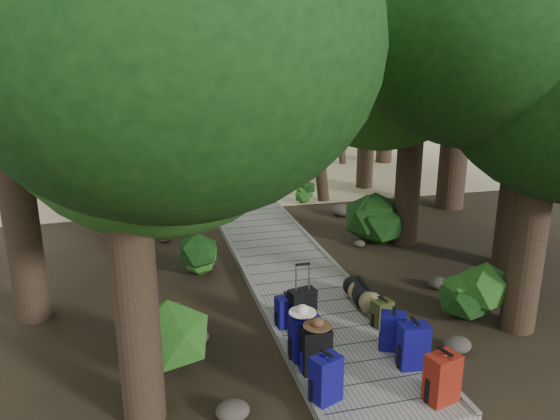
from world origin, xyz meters
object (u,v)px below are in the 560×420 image
object	(u,v)px
backpack_left_d	(287,310)
backpack_right_d	(382,312)
backpack_left_a	(326,376)
backpack_left_b	(316,348)
backpack_right_b	(413,343)
backpack_left_c	(304,335)
kayak	(127,175)
duffel_right_khaki	(364,297)
lone_suitcase_on_sand	(233,174)
sun_lounger	(295,159)
backpack_right_c	(393,329)
duffel_right_black	(361,293)
backpack_right_a	(442,376)
suitcase_on_boardwalk	(302,309)

from	to	relation	value
backpack_left_d	backpack_right_d	size ratio (longest dim) A/B	1.15
backpack_left_a	backpack_left_b	xyz separation A→B (m)	(0.09, 0.66, 0.02)
backpack_left_d	backpack_right_b	bearing A→B (deg)	-55.33
backpack_left_c	backpack_right_b	bearing A→B (deg)	-27.04
backpack_left_b	backpack_left_d	size ratio (longest dim) A/B	1.32
backpack_left_a	kayak	size ratio (longest dim) A/B	0.20
kayak	duffel_right_khaki	bearing A→B (deg)	-75.50
lone_suitcase_on_sand	backpack_right_d	bearing A→B (deg)	-98.61
duffel_right_khaki	sun_lounger	bearing A→B (deg)	74.73
backpack_left_d	kayak	bearing A→B (deg)	96.29
backpack_right_c	backpack_left_c	bearing A→B (deg)	-156.52
backpack_left_d	backpack_right_c	xyz separation A→B (m)	(1.34, -1.10, 0.04)
sun_lounger	duffel_right_black	bearing A→B (deg)	-109.57
backpack_left_c	backpack_right_a	xyz separation A→B (m)	(1.41, -1.40, -0.02)
lone_suitcase_on_sand	suitcase_on_boardwalk	bearing A→B (deg)	-105.59
backpack_left_b	duffel_right_khaki	xyz separation A→B (m)	(1.46, 1.67, -0.18)
backpack_right_b	duffel_right_black	xyz separation A→B (m)	(0.10, 2.07, -0.17)
backpack_left_c	lone_suitcase_on_sand	bearing A→B (deg)	80.38
sun_lounger	suitcase_on_boardwalk	bearing A→B (deg)	-114.71
backpack_left_c	duffel_right_khaki	world-z (taller)	backpack_left_c
backpack_left_b	backpack_right_c	size ratio (longest dim) A/B	1.15
backpack_right_b	suitcase_on_boardwalk	world-z (taller)	backpack_right_b
backpack_right_d	duffel_right_black	size ratio (longest dim) A/B	0.78
duffel_right_khaki	suitcase_on_boardwalk	size ratio (longest dim) A/B	0.84
backpack_left_c	kayak	distance (m)	13.06
backpack_right_b	lone_suitcase_on_sand	xyz separation A→B (m)	(-0.44, 11.89, -0.14)
backpack_right_a	duffel_right_black	size ratio (longest dim) A/B	1.16
backpack_left_d	sun_lounger	world-z (taller)	backpack_left_d
backpack_left_c	backpack_right_b	world-z (taller)	backpack_left_c
backpack_right_c	suitcase_on_boardwalk	xyz separation A→B (m)	(-1.13, 0.96, 0.01)
duffel_right_black	lone_suitcase_on_sand	distance (m)	9.83
backpack_left_c	duffel_right_khaki	bearing A→B (deg)	36.42
backpack_left_a	backpack_right_b	distance (m)	1.52
duffel_right_khaki	backpack_left_b	bearing A→B (deg)	-135.72
backpack_right_a	backpack_right_d	distance (m)	2.03
backpack_left_c	suitcase_on_boardwalk	bearing A→B (deg)	70.16
backpack_right_b	kayak	xyz separation A→B (m)	(-3.98, 13.39, -0.29)
duffel_right_black	kayak	distance (m)	12.04
suitcase_on_boardwalk	lone_suitcase_on_sand	world-z (taller)	suitcase_on_boardwalk
backpack_right_a	backpack_right_d	world-z (taller)	backpack_right_a
backpack_left_a	sun_lounger	xyz separation A→B (m)	(3.80, 14.24, -0.13)
duffel_right_black	suitcase_on_boardwalk	xyz separation A→B (m)	(-1.28, -0.58, 0.14)
backpack_right_c	lone_suitcase_on_sand	xyz separation A→B (m)	(-0.39, 11.37, -0.09)
backpack_left_c	duffel_right_black	distance (m)	2.13
backpack_left_c	kayak	xyz separation A→B (m)	(-2.55, 12.80, -0.31)
backpack_left_a	kayak	xyz separation A→B (m)	(-2.52, 13.82, -0.28)
backpack_right_b	kayak	world-z (taller)	backpack_right_b
backpack_left_c	duffel_right_khaki	xyz separation A→B (m)	(1.52, 1.32, -0.19)
backpack_left_a	duffel_right_khaki	distance (m)	2.81
backpack_left_d	suitcase_on_boardwalk	size ratio (longest dim) A/B	0.83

